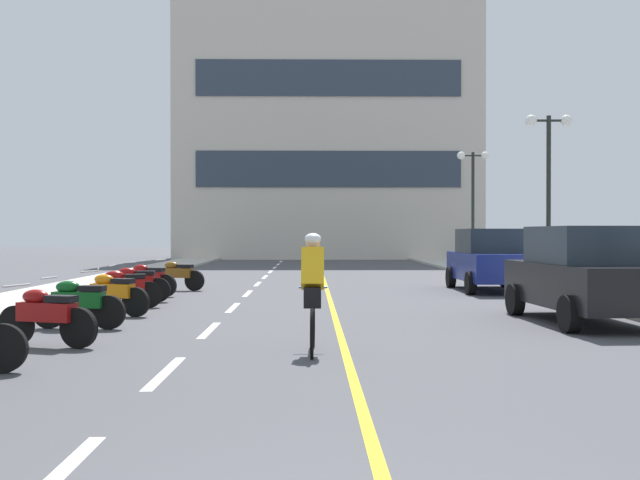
% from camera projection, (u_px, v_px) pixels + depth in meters
% --- Properties ---
extents(ground_plane, '(140.00, 140.00, 0.00)m').
position_uv_depth(ground_plane, '(318.00, 286.00, 24.15)').
color(ground_plane, '#47474C').
extents(curb_left, '(2.40, 72.00, 0.12)m').
position_uv_depth(curb_left, '(116.00, 279.00, 27.06)').
color(curb_left, '#B7B2A8').
rests_on(curb_left, ground).
extents(curb_right, '(2.40, 72.00, 0.12)m').
position_uv_depth(curb_right, '(517.00, 278.00, 27.25)').
color(curb_right, '#B7B2A8').
rests_on(curb_right, ground).
extents(lane_dash_1, '(0.14, 2.20, 0.01)m').
position_uv_depth(lane_dash_1, '(165.00, 372.00, 9.13)').
color(lane_dash_1, silver).
rests_on(lane_dash_1, ground).
extents(lane_dash_2, '(0.14, 2.20, 0.01)m').
position_uv_depth(lane_dash_2, '(209.00, 330.00, 13.13)').
color(lane_dash_2, silver).
rests_on(lane_dash_2, ground).
extents(lane_dash_3, '(0.14, 2.20, 0.01)m').
position_uv_depth(lane_dash_3, '(233.00, 308.00, 17.13)').
color(lane_dash_3, silver).
rests_on(lane_dash_3, ground).
extents(lane_dash_4, '(0.14, 2.20, 0.01)m').
position_uv_depth(lane_dash_4, '(248.00, 293.00, 21.13)').
color(lane_dash_4, silver).
rests_on(lane_dash_4, ground).
extents(lane_dash_5, '(0.14, 2.20, 0.01)m').
position_uv_depth(lane_dash_5, '(258.00, 284.00, 25.13)').
color(lane_dash_5, silver).
rests_on(lane_dash_5, ground).
extents(lane_dash_6, '(0.14, 2.20, 0.01)m').
position_uv_depth(lane_dash_6, '(265.00, 277.00, 29.13)').
color(lane_dash_6, silver).
rests_on(lane_dash_6, ground).
extents(lane_dash_7, '(0.14, 2.20, 0.01)m').
position_uv_depth(lane_dash_7, '(270.00, 272.00, 33.13)').
color(lane_dash_7, silver).
rests_on(lane_dash_7, ground).
extents(lane_dash_8, '(0.14, 2.20, 0.01)m').
position_uv_depth(lane_dash_8, '(275.00, 268.00, 37.13)').
color(lane_dash_8, silver).
rests_on(lane_dash_8, ground).
extents(lane_dash_9, '(0.14, 2.20, 0.01)m').
position_uv_depth(lane_dash_9, '(278.00, 264.00, 41.13)').
color(lane_dash_9, silver).
rests_on(lane_dash_9, ground).
extents(lane_dash_10, '(0.14, 2.20, 0.01)m').
position_uv_depth(lane_dash_10, '(281.00, 262.00, 45.13)').
color(lane_dash_10, silver).
rests_on(lane_dash_10, ground).
extents(lane_dash_11, '(0.14, 2.20, 0.01)m').
position_uv_depth(lane_dash_11, '(283.00, 259.00, 49.13)').
color(lane_dash_11, silver).
rests_on(lane_dash_11, ground).
extents(centre_line_yellow, '(0.12, 66.00, 0.01)m').
position_uv_depth(centre_line_yellow, '(324.00, 280.00, 27.16)').
color(centre_line_yellow, gold).
rests_on(centre_line_yellow, ground).
extents(office_building, '(20.10, 8.95, 19.30)m').
position_uv_depth(office_building, '(327.00, 119.00, 52.49)').
color(office_building, beige).
rests_on(office_building, ground).
extents(street_lamp_mid, '(1.46, 0.36, 5.26)m').
position_uv_depth(street_lamp_mid, '(549.00, 161.00, 23.52)').
color(street_lamp_mid, black).
rests_on(street_lamp_mid, curb_right).
extents(street_lamp_far, '(1.46, 0.36, 5.30)m').
position_uv_depth(street_lamp_far, '(473.00, 183.00, 34.44)').
color(street_lamp_far, black).
rests_on(street_lamp_far, curb_right).
extents(parked_car_near, '(2.12, 4.29, 1.82)m').
position_uv_depth(parked_car_near, '(584.00, 274.00, 14.24)').
color(parked_car_near, black).
rests_on(parked_car_near, ground).
extents(parked_car_mid, '(1.95, 4.21, 1.82)m').
position_uv_depth(parked_car_mid, '(489.00, 260.00, 22.14)').
color(parked_car_mid, black).
rests_on(parked_car_mid, ground).
extents(motorcycle_2, '(1.64, 0.78, 0.92)m').
position_uv_depth(motorcycle_2, '(46.00, 315.00, 11.22)').
color(motorcycle_2, black).
rests_on(motorcycle_2, ground).
extents(motorcycle_3, '(1.70, 0.60, 0.92)m').
position_uv_depth(motorcycle_3, '(78.00, 302.00, 13.29)').
color(motorcycle_3, black).
rests_on(motorcycle_3, ground).
extents(motorcycle_4, '(1.63, 0.80, 0.92)m').
position_uv_depth(motorcycle_4, '(112.00, 293.00, 15.40)').
color(motorcycle_4, black).
rests_on(motorcycle_4, ground).
extents(motorcycle_5, '(1.66, 0.73, 0.92)m').
position_uv_depth(motorcycle_5, '(123.00, 288.00, 16.91)').
color(motorcycle_5, black).
rests_on(motorcycle_5, ground).
extents(motorcycle_6, '(1.70, 0.60, 0.92)m').
position_uv_depth(motorcycle_6, '(135.00, 283.00, 18.42)').
color(motorcycle_6, black).
rests_on(motorcycle_6, ground).
extents(motorcycle_7, '(1.65, 0.77, 0.92)m').
position_uv_depth(motorcycle_7, '(147.00, 279.00, 20.20)').
color(motorcycle_7, black).
rests_on(motorcycle_7, ground).
extents(motorcycle_8, '(1.65, 0.75, 0.92)m').
position_uv_depth(motorcycle_8, '(177.00, 274.00, 22.29)').
color(motorcycle_8, black).
rests_on(motorcycle_8, ground).
extents(cyclist_rider, '(0.42, 1.77, 1.71)m').
position_uv_depth(cyclist_rider, '(313.00, 290.00, 10.70)').
color(cyclist_rider, black).
rests_on(cyclist_rider, ground).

